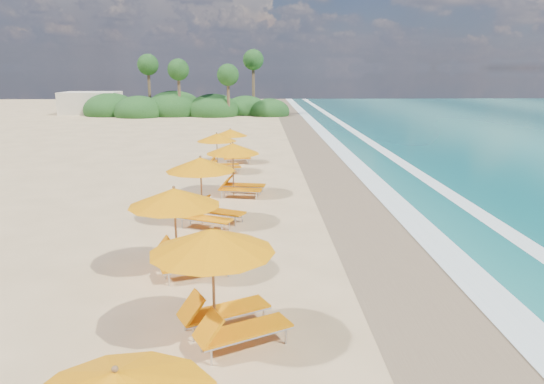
% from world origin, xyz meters
% --- Properties ---
extents(ground, '(160.00, 160.00, 0.00)m').
position_xyz_m(ground, '(0.00, 0.00, 0.00)').
color(ground, '#D5B37D').
rests_on(ground, ground).
extents(wet_sand, '(4.00, 160.00, 0.01)m').
position_xyz_m(wet_sand, '(4.00, 0.00, 0.01)').
color(wet_sand, '#826C4D').
rests_on(wet_sand, ground).
extents(surf_foam, '(4.00, 160.00, 0.01)m').
position_xyz_m(surf_foam, '(6.70, 0.00, 0.03)').
color(surf_foam, white).
rests_on(surf_foam, ground).
extents(station_1, '(3.53, 3.53, 2.67)m').
position_xyz_m(station_1, '(-1.30, -8.67, 1.50)').
color(station_1, olive).
rests_on(station_1, ground).
extents(station_2, '(3.37, 3.31, 2.62)m').
position_xyz_m(station_2, '(-2.69, -4.87, 1.47)').
color(station_2, olive).
rests_on(station_2, ground).
extents(station_3, '(3.49, 3.48, 2.65)m').
position_xyz_m(station_3, '(-2.48, -0.22, 1.48)').
color(station_3, olive).
rests_on(station_3, ground).
extents(station_4, '(3.03, 2.89, 2.51)m').
position_xyz_m(station_4, '(-1.48, 4.31, 1.41)').
color(station_4, olive).
rests_on(station_4, ground).
extents(station_5, '(2.76, 2.64, 2.30)m').
position_xyz_m(station_5, '(-2.65, 9.65, 1.29)').
color(station_5, olive).
rests_on(station_5, ground).
extents(station_6, '(2.52, 2.38, 2.18)m').
position_xyz_m(station_6, '(-2.05, 12.69, 1.22)').
color(station_6, olive).
rests_on(station_6, ground).
extents(treeline, '(25.80, 8.80, 9.74)m').
position_xyz_m(treeline, '(-9.94, 45.51, 1.00)').
color(treeline, '#163D14').
rests_on(treeline, ground).
extents(beach_building, '(7.00, 5.00, 2.80)m').
position_xyz_m(beach_building, '(-22.00, 48.00, 1.40)').
color(beach_building, beige).
rests_on(beach_building, ground).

